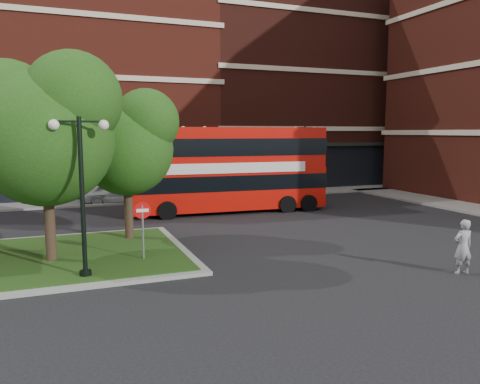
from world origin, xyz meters
name	(u,v)px	position (x,y,z in m)	size (l,w,h in m)	color
ground	(252,264)	(0.00, 0.00, 0.00)	(120.00, 120.00, 0.00)	black
pavement_far	(158,199)	(0.00, 16.50, 0.06)	(44.00, 3.00, 0.12)	slate
terrace_far_left	(29,99)	(-8.00, 24.00, 7.00)	(26.00, 12.00, 14.00)	maroon
terrace_far_right	(293,94)	(14.00, 24.00, 8.00)	(18.00, 12.00, 16.00)	#471911
traffic_island	(5,262)	(-8.00, 3.00, 0.07)	(12.60, 7.60, 0.15)	gray
tree_island_west	(42,124)	(-6.60, 2.58, 4.79)	(5.40, 4.71, 7.21)	#2D2116
tree_island_east	(124,139)	(-3.58, 5.06, 4.24)	(4.46, 3.90, 6.29)	#2D2116
lamp_island	(82,189)	(-5.50, 0.20, 2.83)	(1.72, 0.36, 5.00)	black
lamp_far_left	(194,159)	(2.00, 14.50, 2.83)	(1.72, 0.36, 5.00)	black
lamp_far_right	(304,156)	(10.00, 14.50, 2.83)	(1.72, 0.36, 5.00)	black
bus	(229,164)	(2.87, 10.33, 2.76)	(11.15, 3.10, 4.21)	#BD0F07
woman	(463,247)	(5.87, -3.50, 0.89)	(0.65, 0.42, 1.78)	gray
car_silver	(116,192)	(-2.79, 16.00, 0.73)	(1.74, 4.31, 1.47)	silver
car_white	(264,185)	(7.57, 15.90, 0.76)	(1.60, 4.59, 1.51)	silver
no_entry_sign	(143,219)	(-3.50, 1.50, 1.53)	(0.60, 0.08, 2.15)	slate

